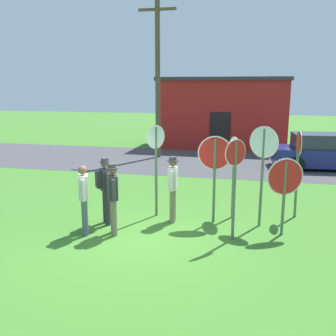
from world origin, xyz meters
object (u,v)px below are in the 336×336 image
(stop_sign_far_back, at_px, (285,184))
(person_near_signs, at_px, (173,185))
(parked_car_on_street, at_px, (324,153))
(stop_sign_tallest, at_px, (298,160))
(utility_pole, at_px, (158,76))
(stop_sign_leaning_left, at_px, (234,163))
(stop_sign_low_front, at_px, (235,174))
(stop_sign_nearest, at_px, (156,156))
(stop_sign_leaning_right, at_px, (215,163))
(person_in_dark_shirt, at_px, (105,186))
(person_in_blue, at_px, (113,195))
(person_with_sunhat, at_px, (84,196))
(stop_sign_rear_left, at_px, (263,158))

(stop_sign_far_back, bearing_deg, person_near_signs, 172.80)
(parked_car_on_street, bearing_deg, stop_sign_tallest, -105.29)
(utility_pole, bearing_deg, stop_sign_leaning_left, -63.42)
(utility_pole, height_order, stop_sign_far_back, utility_pole)
(stop_sign_low_front, bearing_deg, stop_sign_nearest, 149.56)
(stop_sign_leaning_right, bearing_deg, person_in_dark_shirt, -165.20)
(stop_sign_far_back, height_order, person_in_blue, stop_sign_far_back)
(parked_car_on_street, bearing_deg, person_with_sunhat, -127.13)
(stop_sign_nearest, height_order, stop_sign_rear_left, stop_sign_rear_left)
(utility_pole, distance_m, person_near_signs, 9.68)
(stop_sign_leaning_left, height_order, person_near_signs, stop_sign_leaning_left)
(stop_sign_nearest, bearing_deg, stop_sign_leaning_left, 8.28)
(stop_sign_nearest, relative_size, person_near_signs, 1.44)
(utility_pole, bearing_deg, stop_sign_low_front, -66.76)
(person_in_dark_shirt, xyz_separation_m, person_in_blue, (0.45, -0.62, -0.03))
(stop_sign_far_back, distance_m, person_near_signs, 2.79)
(person_in_blue, bearing_deg, stop_sign_tallest, 26.83)
(stop_sign_rear_left, xyz_separation_m, person_with_sunhat, (-4.12, -1.49, -0.80))
(person_with_sunhat, height_order, person_near_signs, person_near_signs)
(stop_sign_tallest, relative_size, stop_sign_leaning_left, 1.07)
(utility_pole, relative_size, person_in_blue, 4.35)
(stop_sign_rear_left, distance_m, person_near_signs, 2.38)
(stop_sign_far_back, xyz_separation_m, person_near_signs, (-2.75, 0.35, -0.28))
(utility_pole, relative_size, person_with_sunhat, 4.47)
(parked_car_on_street, xyz_separation_m, stop_sign_leaning_left, (-3.49, -7.14, 0.83))
(stop_sign_tallest, bearing_deg, person_in_dark_shirt, -161.74)
(person_in_blue, bearing_deg, person_with_sunhat, -167.93)
(stop_sign_tallest, distance_m, stop_sign_nearest, 3.76)
(stop_sign_tallest, height_order, person_in_dark_shirt, stop_sign_tallest)
(stop_sign_leaning_right, bearing_deg, stop_sign_far_back, -16.71)
(utility_pole, height_order, stop_sign_leaning_right, utility_pole)
(utility_pole, xyz_separation_m, stop_sign_rear_left, (4.82, -8.68, -2.20))
(stop_sign_tallest, relative_size, person_in_blue, 1.36)
(stop_sign_nearest, xyz_separation_m, stop_sign_leaning_left, (2.06, 0.30, -0.14))
(stop_sign_far_back, bearing_deg, stop_sign_low_front, -153.69)
(stop_sign_nearest, bearing_deg, stop_sign_tallest, 10.51)
(stop_sign_tallest, xyz_separation_m, person_with_sunhat, (-5.05, -2.36, -0.63))
(utility_pole, distance_m, person_with_sunhat, 10.63)
(stop_sign_nearest, height_order, person_in_dark_shirt, stop_sign_nearest)
(person_near_signs, height_order, person_in_blue, same)
(parked_car_on_street, distance_m, person_near_signs, 9.27)
(stop_sign_far_back, height_order, person_with_sunhat, stop_sign_far_back)
(stop_sign_tallest, distance_m, stop_sign_rear_left, 1.28)
(stop_sign_rear_left, relative_size, person_near_signs, 1.47)
(stop_sign_low_front, xyz_separation_m, stop_sign_leaning_right, (-0.55, 1.07, 0.01))
(parked_car_on_street, distance_m, stop_sign_low_front, 9.38)
(person_with_sunhat, bearing_deg, utility_pole, 93.93)
(stop_sign_leaning_left, xyz_separation_m, person_in_blue, (-2.73, -1.82, -0.54))
(stop_sign_low_front, height_order, person_in_blue, stop_sign_low_front)
(stop_sign_leaning_right, bearing_deg, utility_pole, 112.71)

